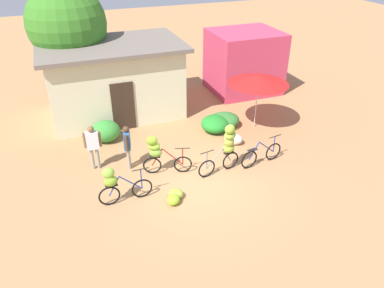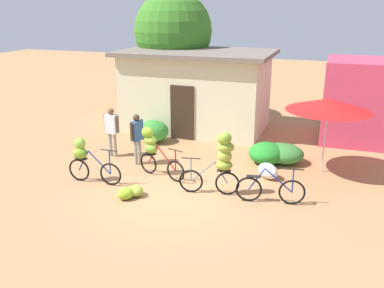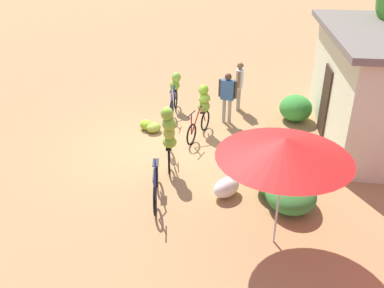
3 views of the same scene
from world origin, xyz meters
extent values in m
plane|color=#AA7B4D|center=(0.00, 0.00, 0.00)|extent=(60.00, 60.00, 0.00)
cube|color=beige|center=(-1.50, 6.04, 1.46)|extent=(5.33, 3.27, 2.91)
cube|color=#72665B|center=(-1.50, 6.04, 2.99)|extent=(5.83, 3.77, 0.16)
cube|color=#332319|center=(-1.50, 4.39, 1.00)|extent=(0.90, 0.06, 2.00)
cube|color=#C93C5B|center=(4.92, 6.53, 1.46)|extent=(3.20, 2.80, 2.92)
cylinder|color=brown|center=(-3.00, 7.35, 1.36)|extent=(0.36, 0.36, 2.73)
sphere|color=#377923|center=(-3.00, 7.35, 3.71)|extent=(3.27, 3.27, 3.27)
ellipsoid|color=#388E35|center=(-2.38, 3.73, 0.40)|extent=(1.12, 1.01, 0.81)
ellipsoid|color=#23882A|center=(1.85, 2.95, 0.33)|extent=(1.12, 1.15, 0.66)
ellipsoid|color=#368437|center=(2.31, 3.15, 0.30)|extent=(1.34, 1.10, 0.61)
cylinder|color=beige|center=(3.54, 2.74, 1.08)|extent=(0.04, 0.04, 2.16)
cone|color=red|center=(3.54, 2.74, 2.06)|extent=(2.38, 2.38, 0.35)
torus|color=black|center=(-1.91, -0.15, 0.32)|extent=(0.65, 0.06, 0.65)
torus|color=black|center=(-2.89, -0.17, 0.32)|extent=(0.65, 0.06, 0.65)
cylinder|color=navy|center=(-2.72, -0.17, 0.63)|extent=(0.38, 0.04, 0.63)
cylinder|color=navy|center=(-2.23, -0.16, 0.63)|extent=(0.67, 0.05, 0.63)
cylinder|color=black|center=(-1.91, -0.15, 1.02)|extent=(0.50, 0.04, 0.03)
cylinder|color=navy|center=(-1.91, -0.15, 0.67)|extent=(0.04, 0.04, 0.69)
cube|color=black|center=(-2.80, -0.17, 0.68)|extent=(0.36, 0.15, 0.02)
ellipsoid|color=olive|center=(-2.80, -0.18, 0.84)|extent=(0.47, 0.42, 0.31)
ellipsoid|color=#85B73C|center=(-2.83, -0.13, 1.10)|extent=(0.41, 0.36, 0.33)
torus|color=black|center=(-0.31, 0.67, 0.31)|extent=(0.60, 0.23, 0.62)
torus|color=black|center=(-1.29, 0.97, 0.31)|extent=(0.60, 0.23, 0.62)
cylinder|color=maroon|center=(-1.12, 0.92, 0.62)|extent=(0.38, 0.15, 0.65)
cylinder|color=maroon|center=(-0.63, 0.77, 0.62)|extent=(0.67, 0.24, 0.66)
cylinder|color=black|center=(-0.31, 0.67, 0.93)|extent=(0.49, 0.17, 0.03)
cylinder|color=maroon|center=(-0.31, 0.67, 0.62)|extent=(0.04, 0.04, 0.62)
cube|color=black|center=(-1.19, 0.94, 0.65)|extent=(0.39, 0.24, 0.02)
ellipsoid|color=olive|center=(-1.16, 0.93, 0.81)|extent=(0.51, 0.47, 0.31)
ellipsoid|color=#8AB634|center=(-1.19, 0.95, 1.05)|extent=(0.49, 0.45, 0.28)
ellipsoid|color=#7EAD27|center=(-1.26, 0.91, 1.29)|extent=(0.39, 0.33, 0.31)
torus|color=black|center=(0.33, 0.14, 0.32)|extent=(0.64, 0.16, 0.64)
torus|color=black|center=(1.27, 0.31, 0.32)|extent=(0.64, 0.16, 0.64)
cylinder|color=slate|center=(1.11, 0.28, 0.61)|extent=(0.37, 0.10, 0.60)
cylinder|color=slate|center=(0.64, 0.20, 0.61)|extent=(0.64, 0.15, 0.61)
cylinder|color=black|center=(0.33, 0.14, 0.96)|extent=(0.50, 0.12, 0.03)
cylinder|color=slate|center=(0.33, 0.14, 0.64)|extent=(0.04, 0.04, 0.64)
cube|color=black|center=(1.18, 0.29, 0.67)|extent=(0.38, 0.20, 0.02)
ellipsoid|color=olive|center=(1.17, 0.32, 0.82)|extent=(0.51, 0.45, 0.27)
ellipsoid|color=#9BA439|center=(1.19, 0.32, 1.07)|extent=(0.42, 0.36, 0.34)
ellipsoid|color=olive|center=(1.21, 0.33, 1.30)|extent=(0.52, 0.48, 0.27)
ellipsoid|color=olive|center=(1.17, 0.28, 1.55)|extent=(0.45, 0.40, 0.33)
torus|color=black|center=(2.92, 0.29, 0.33)|extent=(0.66, 0.16, 0.66)
torus|color=black|center=(1.88, 0.12, 0.33)|extent=(0.66, 0.16, 0.66)
cylinder|color=navy|center=(2.06, 0.15, 0.62)|extent=(0.40, 0.10, 0.61)
cylinder|color=navy|center=(2.58, 0.24, 0.62)|extent=(0.71, 0.15, 0.61)
cylinder|color=black|center=(2.92, 0.29, 0.94)|extent=(0.50, 0.11, 0.03)
cylinder|color=navy|center=(2.92, 0.29, 0.64)|extent=(0.04, 0.04, 0.61)
cube|color=black|center=(1.98, 0.14, 0.69)|extent=(0.38, 0.20, 0.02)
ellipsoid|color=olive|center=(-0.97, -0.55, 0.12)|extent=(0.48, 0.50, 0.24)
ellipsoid|color=#89BA27|center=(-1.11, -0.79, 0.15)|extent=(0.56, 0.58, 0.30)
ellipsoid|color=#93A636|center=(-0.97, -0.54, 0.14)|extent=(0.60, 0.58, 0.28)
ellipsoid|color=silver|center=(2.09, 1.76, 0.22)|extent=(0.82, 0.79, 0.44)
cylinder|color=gray|center=(-3.10, 1.94, 0.39)|extent=(0.11, 0.11, 0.79)
cylinder|color=gray|center=(-2.92, 1.91, 0.39)|extent=(0.11, 0.11, 0.79)
cube|color=silver|center=(-3.01, 1.92, 1.10)|extent=(0.42, 0.25, 0.62)
cylinder|color=brown|center=(-3.26, 1.95, 1.13)|extent=(0.08, 0.08, 0.56)
cylinder|color=brown|center=(-2.76, 1.90, 1.13)|extent=(0.08, 0.08, 0.56)
sphere|color=brown|center=(-3.01, 1.92, 1.51)|extent=(0.21, 0.21, 0.21)
cylinder|color=gray|center=(-1.96, 1.50, 0.39)|extent=(0.11, 0.11, 0.77)
cylinder|color=gray|center=(-1.92, 1.67, 0.39)|extent=(0.11, 0.11, 0.77)
cube|color=#33598C|center=(-1.94, 1.58, 1.08)|extent=(0.29, 0.44, 0.61)
cylinder|color=#4C3321|center=(-2.00, 1.34, 1.11)|extent=(0.08, 0.08, 0.55)
cylinder|color=#4C3321|center=(-1.88, 1.83, 1.11)|extent=(0.08, 0.08, 0.55)
sphere|color=#4C3321|center=(-1.94, 1.58, 1.49)|extent=(0.21, 0.21, 0.21)
camera|label=1|loc=(-3.61, -9.02, 7.14)|focal=34.48mm
camera|label=2|loc=(3.64, -9.27, 4.70)|focal=38.55mm
camera|label=3|loc=(9.82, 1.91, 5.34)|focal=38.21mm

